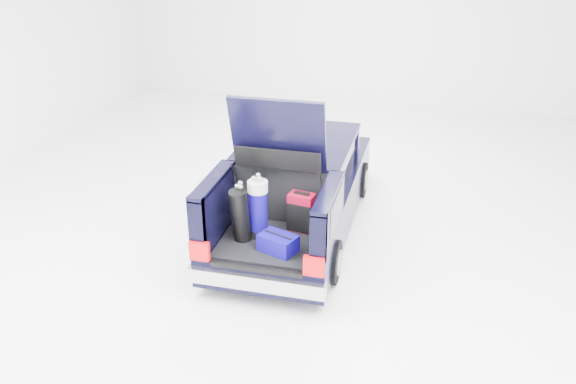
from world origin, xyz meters
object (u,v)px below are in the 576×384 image
(car, at_px, (297,187))
(blue_duffel, at_px, (278,243))
(black_golf_bag, at_px, (240,215))
(blue_golf_bag, at_px, (258,208))
(red_suitcase, at_px, (301,212))

(car, bearing_deg, blue_duffel, -84.62)
(black_golf_bag, bearing_deg, blue_duffel, -3.34)
(blue_duffel, bearing_deg, car, 116.46)
(car, xyz_separation_m, black_golf_bag, (-0.37, -1.69, 0.31))
(car, bearing_deg, blue_golf_bag, -97.34)
(blue_golf_bag, bearing_deg, black_golf_bag, -119.57)
(black_golf_bag, xyz_separation_m, blue_golf_bag, (0.18, 0.20, 0.03))
(blue_duffel, bearing_deg, black_golf_bag, -172.34)
(black_golf_bag, distance_m, blue_golf_bag, 0.28)
(car, height_order, blue_golf_bag, car)
(car, relative_size, red_suitcase, 8.15)
(car, bearing_deg, red_suitcase, -74.23)
(red_suitcase, relative_size, blue_golf_bag, 0.63)
(red_suitcase, bearing_deg, blue_duffel, -94.74)
(red_suitcase, height_order, blue_duffel, red_suitcase)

